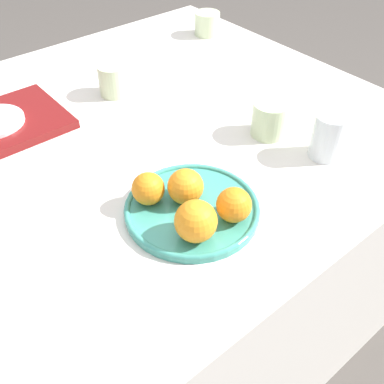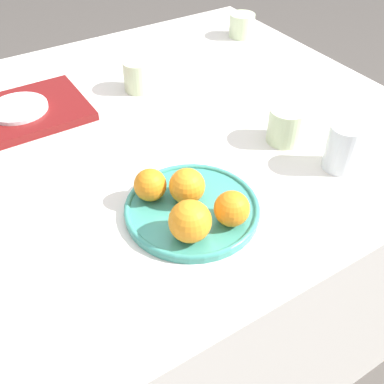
# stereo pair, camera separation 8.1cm
# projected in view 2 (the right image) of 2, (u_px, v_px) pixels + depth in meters

# --- Properties ---
(ground_plane) EXTENTS (12.00, 12.00, 0.00)m
(ground_plane) POSITION_uv_depth(u_px,v_px,m) (178.00, 295.00, 1.55)
(ground_plane) COLOR #4C4742
(table) EXTENTS (1.12, 1.09, 0.71)m
(table) POSITION_uv_depth(u_px,v_px,m) (175.00, 222.00, 1.32)
(table) COLOR silver
(table) RESTS_ON ground_plane
(fruit_platter) EXTENTS (0.25, 0.25, 0.02)m
(fruit_platter) POSITION_uv_depth(u_px,v_px,m) (192.00, 208.00, 0.83)
(fruit_platter) COLOR teal
(fruit_platter) RESTS_ON table
(orange_0) EXTENTS (0.07, 0.07, 0.07)m
(orange_0) POSITION_uv_depth(u_px,v_px,m) (187.00, 186.00, 0.82)
(orange_0) COLOR orange
(orange_0) RESTS_ON fruit_platter
(orange_1) EXTENTS (0.07, 0.07, 0.07)m
(orange_1) POSITION_uv_depth(u_px,v_px,m) (190.00, 221.00, 0.75)
(orange_1) COLOR orange
(orange_1) RESTS_ON fruit_platter
(orange_2) EXTENTS (0.06, 0.06, 0.06)m
(orange_2) POSITION_uv_depth(u_px,v_px,m) (150.00, 185.00, 0.83)
(orange_2) COLOR orange
(orange_2) RESTS_ON fruit_platter
(orange_3) EXTENTS (0.06, 0.06, 0.06)m
(orange_3) POSITION_uv_depth(u_px,v_px,m) (232.00, 209.00, 0.78)
(orange_3) COLOR orange
(orange_3) RESTS_ON fruit_platter
(water_glass) EXTENTS (0.07, 0.07, 0.10)m
(water_glass) POSITION_uv_depth(u_px,v_px,m) (343.00, 147.00, 0.91)
(water_glass) COLOR silver
(water_glass) RESTS_ON table
(serving_tray) EXTENTS (0.31, 0.23, 0.02)m
(serving_tray) POSITION_uv_depth(u_px,v_px,m) (20.00, 114.00, 1.08)
(serving_tray) COLOR maroon
(serving_tray) RESTS_ON table
(side_plate) EXTENTS (0.14, 0.14, 0.01)m
(side_plate) POSITION_uv_depth(u_px,v_px,m) (18.00, 108.00, 1.07)
(side_plate) COLOR white
(side_plate) RESTS_ON serving_tray
(cup_0) EXTENTS (0.08, 0.08, 0.08)m
(cup_0) POSITION_uv_depth(u_px,v_px,m) (137.00, 76.00, 1.16)
(cup_0) COLOR beige
(cup_0) RESTS_ON table
(cup_1) EXTENTS (0.08, 0.08, 0.08)m
(cup_1) POSITION_uv_depth(u_px,v_px,m) (286.00, 125.00, 0.99)
(cup_1) COLOR beige
(cup_1) RESTS_ON table
(cup_2) EXTENTS (0.08, 0.08, 0.07)m
(cup_2) POSITION_uv_depth(u_px,v_px,m) (242.00, 25.00, 1.42)
(cup_2) COLOR beige
(cup_2) RESTS_ON table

